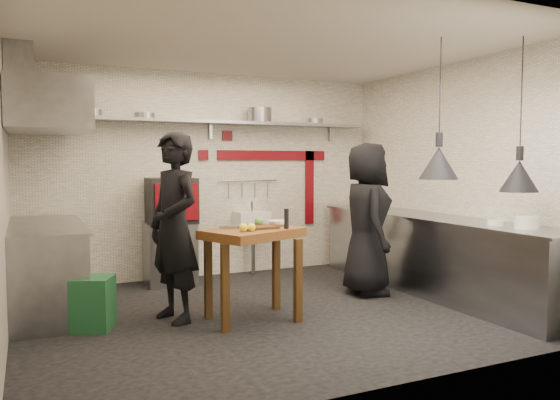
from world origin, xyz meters
name	(u,v)px	position (x,y,z in m)	size (l,w,h in m)	color
floor	(272,312)	(0.00, 0.00, 0.00)	(5.00, 5.00, 0.00)	black
ceiling	(272,43)	(0.00, 0.00, 2.80)	(5.00, 5.00, 0.00)	beige
wall_back	(210,175)	(0.00, 2.10, 1.40)	(5.00, 0.04, 2.80)	white
wall_front	(395,189)	(0.00, -2.10, 1.40)	(5.00, 0.04, 2.80)	white
wall_left	(2,184)	(-2.50, 0.00, 1.40)	(0.04, 4.20, 2.80)	white
wall_right	(457,177)	(2.50, 0.00, 1.40)	(0.04, 4.20, 2.80)	white
red_band_horiz	(273,155)	(0.95, 2.08, 1.68)	(1.70, 0.02, 0.14)	#62060E
red_band_vert	(309,188)	(1.55, 2.08, 1.20)	(0.14, 0.02, 1.10)	#62060E
red_tile_a	(227,136)	(0.25, 2.08, 1.95)	(0.14, 0.02, 0.14)	#62060E
red_tile_b	(203,155)	(-0.10, 2.08, 1.68)	(0.14, 0.02, 0.14)	#62060E
back_shelf	(214,122)	(0.00, 1.92, 2.12)	(4.60, 0.34, 0.04)	gray
shelf_bracket_left	(62,126)	(-1.90, 2.07, 2.02)	(0.04, 0.06, 0.24)	gray
shelf_bracket_mid	(210,130)	(0.00, 2.07, 2.02)	(0.04, 0.06, 0.24)	gray
shelf_bracket_right	(330,133)	(1.90, 2.07, 2.02)	(0.04, 0.06, 0.24)	gray
pan_far_left	(90,113)	(-1.58, 1.92, 2.19)	(0.29, 0.29, 0.09)	gray
pan_mid_left	(145,116)	(-0.92, 1.92, 2.18)	(0.26, 0.26, 0.07)	gray
stock_pot	(260,115)	(0.67, 1.92, 2.24)	(0.33, 0.33, 0.20)	gray
pan_right	(315,121)	(1.56, 1.92, 2.18)	(0.23, 0.23, 0.08)	gray
oven_stand	(170,253)	(-0.65, 1.79, 0.40)	(0.61, 0.56, 0.80)	gray
combi_oven	(171,201)	(-0.63, 1.75, 1.09)	(0.59, 0.55, 0.58)	black
oven_door	(177,202)	(-0.63, 1.46, 1.09)	(0.53, 0.03, 0.46)	#62060E
oven_glass	(175,202)	(-0.65, 1.47, 1.09)	(0.33, 0.01, 0.34)	black
hand_sink	(252,219)	(0.55, 1.92, 0.78)	(0.46, 0.34, 0.22)	white
sink_tap	(252,206)	(0.55, 1.92, 0.96)	(0.03, 0.03, 0.14)	gray
sink_drain	(253,251)	(0.55, 1.88, 0.34)	(0.06, 0.06, 0.66)	gray
utensil_rail	(248,181)	(0.55, 2.06, 1.32)	(0.02, 0.02, 0.90)	gray
counter_right	(433,255)	(2.15, 0.00, 0.45)	(0.70, 3.80, 0.90)	gray
counter_right_top	(434,217)	(2.15, 0.00, 0.92)	(0.76, 3.90, 0.03)	gray
plate_stack	(527,222)	(2.12, -1.38, 1.00)	(0.23, 0.23, 0.13)	white
small_bowl_right	(496,223)	(2.10, -1.02, 0.96)	(0.18, 0.18, 0.05)	white
counter_left	(46,269)	(-2.15, 1.05, 0.45)	(0.70, 1.90, 0.90)	gray
counter_left_top	(45,226)	(-2.15, 1.05, 0.92)	(0.76, 2.00, 0.03)	gray
extractor_hood	(47,108)	(-2.10, 1.05, 2.15)	(0.78, 1.60, 0.50)	gray
hood_duct	(19,67)	(-2.35, 1.05, 2.55)	(0.28, 0.28, 0.50)	gray
green_bin	(93,303)	(-1.77, 0.18, 0.25)	(0.35, 0.35, 0.50)	#18502B
prep_table	(252,275)	(-0.29, -0.17, 0.46)	(0.92, 0.64, 0.92)	brown
cutting_board	(259,227)	(-0.22, -0.18, 0.93)	(0.35, 0.25, 0.03)	#432A12
pepper_mill	(286,219)	(0.02, -0.30, 1.02)	(0.05, 0.05, 0.20)	black
lemon_a	(243,228)	(-0.45, -0.35, 0.96)	(0.08, 0.08, 0.08)	yellow
lemon_b	(251,227)	(-0.37, -0.35, 0.96)	(0.08, 0.08, 0.08)	yellow
veg_ball	(259,222)	(-0.16, -0.03, 0.97)	(0.09, 0.09, 0.09)	#518E39
steel_tray	(229,227)	(-0.48, -0.03, 0.94)	(0.19, 0.13, 0.03)	gray
bowl	(277,223)	(0.04, -0.04, 0.95)	(0.18, 0.18, 0.06)	white
heat_lamp_near	(440,109)	(1.39, -0.94, 2.11)	(0.39, 0.39, 1.39)	black
heat_lamp_far	(521,115)	(2.08, -1.30, 2.04)	(0.37, 0.37, 1.51)	black
chef_left	(174,227)	(-1.00, 0.13, 0.94)	(0.69, 0.45, 1.88)	black
chef_right	(367,219)	(1.37, 0.27, 0.91)	(0.89, 0.58, 1.81)	black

